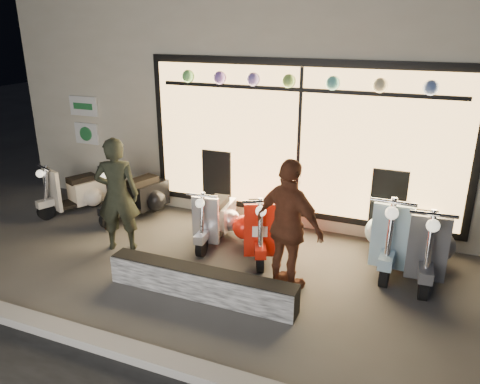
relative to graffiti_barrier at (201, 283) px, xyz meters
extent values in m
plane|color=#383533|center=(-0.26, 0.65, -0.20)|extent=(40.00, 40.00, 0.00)
cube|color=slate|center=(-0.26, -1.35, -0.14)|extent=(40.00, 0.25, 0.12)
cube|color=beige|center=(-0.26, 5.65, 1.80)|extent=(10.00, 6.00, 4.00)
cube|color=black|center=(0.54, 2.63, 1.35)|extent=(5.45, 0.06, 2.65)
cube|color=#FFBF6B|center=(0.54, 2.59, 1.35)|extent=(5.20, 0.04, 2.40)
cube|color=black|center=(0.54, 2.55, 2.20)|extent=(4.90, 0.06, 0.06)
cube|color=white|center=(-3.86, 2.61, 1.65)|extent=(0.65, 0.04, 0.38)
cube|color=white|center=(-3.86, 2.61, 1.10)|extent=(0.55, 0.04, 0.42)
cube|color=black|center=(0.00, 0.00, 0.00)|extent=(2.60, 0.28, 0.40)
cylinder|color=black|center=(-0.51, 1.01, -0.04)|extent=(0.12, 0.32, 0.32)
cylinder|color=black|center=(-0.59, 1.93, -0.04)|extent=(0.14, 0.32, 0.32)
cube|color=silver|center=(-0.52, 1.21, 0.32)|extent=(0.43, 0.10, 0.76)
cube|color=silver|center=(-0.58, 1.84, 0.15)|extent=(0.45, 0.68, 0.43)
cube|color=black|center=(-0.57, 1.75, 0.41)|extent=(0.31, 0.54, 0.11)
sphere|color=#FFF2CC|center=(-0.50, 1.00, 0.68)|extent=(0.15, 0.15, 0.14)
cylinder|color=black|center=(0.49, 0.90, -0.03)|extent=(0.23, 0.35, 0.34)
cylinder|color=black|center=(0.10, 1.83, -0.03)|extent=(0.24, 0.36, 0.34)
cube|color=red|center=(0.41, 1.10, 0.36)|extent=(0.45, 0.24, 0.82)
cube|color=red|center=(0.14, 1.73, 0.18)|extent=(0.66, 0.81, 0.46)
cube|color=black|center=(0.18, 1.64, 0.46)|extent=(0.48, 0.63, 0.12)
sphere|color=#FFF2CC|center=(0.50, 0.89, 0.75)|extent=(0.20, 0.20, 0.15)
cylinder|color=black|center=(-2.47, 1.32, -0.03)|extent=(0.19, 0.36, 0.34)
cylinder|color=black|center=(-2.19, 2.28, -0.03)|extent=(0.21, 0.36, 0.34)
cube|color=black|center=(-2.41, 1.52, 0.36)|extent=(0.46, 0.20, 0.82)
cube|color=black|center=(-2.22, 2.18, 0.18)|extent=(0.60, 0.79, 0.46)
cube|color=black|center=(-2.25, 2.09, 0.46)|extent=(0.43, 0.62, 0.12)
sphere|color=#FFF2CC|center=(-2.47, 1.31, 0.75)|extent=(0.19, 0.19, 0.15)
cylinder|color=black|center=(-3.77, 1.21, -0.04)|extent=(0.21, 0.33, 0.32)
cylinder|color=black|center=(-3.41, 2.06, -0.04)|extent=(0.23, 0.33, 0.32)
cube|color=beige|center=(-3.70, 1.38, 0.32)|extent=(0.42, 0.23, 0.76)
cube|color=beige|center=(-3.44, 1.97, 0.15)|extent=(0.62, 0.75, 0.43)
cube|color=black|center=(-3.48, 1.89, 0.41)|extent=(0.44, 0.58, 0.11)
sphere|color=#FFF2CC|center=(-3.78, 1.20, 0.68)|extent=(0.18, 0.18, 0.14)
cylinder|color=black|center=(2.19, 1.19, -0.01)|extent=(0.12, 0.39, 0.39)
cylinder|color=black|center=(2.22, 2.33, -0.01)|extent=(0.15, 0.39, 0.39)
cube|color=#89AEC3|center=(2.20, 1.43, 0.44)|extent=(0.53, 0.09, 0.94)
cube|color=#89AEC3|center=(2.22, 2.21, 0.23)|extent=(0.50, 0.81, 0.53)
cube|color=black|center=(2.22, 2.10, 0.55)|extent=(0.34, 0.65, 0.14)
sphere|color=#FFF2CC|center=(2.19, 1.18, 0.89)|extent=(0.18, 0.18, 0.17)
cylinder|color=black|center=(2.70, 1.05, -0.01)|extent=(0.13, 0.38, 0.38)
cylinder|color=black|center=(2.63, 2.16, -0.01)|extent=(0.15, 0.38, 0.38)
cube|color=#54565B|center=(2.68, 1.29, 0.42)|extent=(0.51, 0.11, 0.91)
cube|color=#54565B|center=(2.64, 2.05, 0.22)|extent=(0.51, 0.80, 0.51)
cube|color=black|center=(2.65, 1.94, 0.53)|extent=(0.34, 0.64, 0.13)
sphere|color=#FFF2CC|center=(2.70, 1.04, 0.85)|extent=(0.17, 0.17, 0.17)
imported|color=black|center=(-1.82, 0.78, 0.70)|extent=(0.78, 0.67, 1.81)
imported|color=brown|center=(0.98, 0.65, 0.71)|extent=(1.15, 0.82, 1.81)
camera|label=1|loc=(2.51, -4.73, 3.21)|focal=35.00mm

